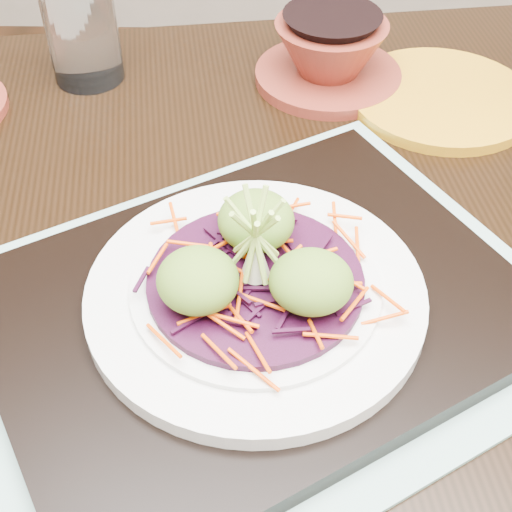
{
  "coord_description": "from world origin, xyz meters",
  "views": [
    {
      "loc": [
        -0.04,
        -0.34,
        1.19
      ],
      "look_at": [
        -0.05,
        0.04,
        0.82
      ],
      "focal_mm": 50.0,
      "sensor_mm": 36.0,
      "label": 1
    }
  ],
  "objects_px": {
    "dining_table": "(285,316)",
    "white_plate": "(256,293)",
    "serving_tray": "(256,308)",
    "yellow_plate": "(441,98)",
    "water_glass": "(82,32)",
    "terracotta_bowl_set": "(329,56)"
  },
  "relations": [
    {
      "from": "white_plate",
      "to": "water_glass",
      "type": "xyz_separation_m",
      "value": [
        -0.19,
        0.36,
        0.03
      ]
    },
    {
      "from": "serving_tray",
      "to": "yellow_plate",
      "type": "distance_m",
      "value": 0.37
    },
    {
      "from": "serving_tray",
      "to": "yellow_plate",
      "type": "relative_size",
      "value": 1.98
    },
    {
      "from": "terracotta_bowl_set",
      "to": "yellow_plate",
      "type": "xyz_separation_m",
      "value": [
        0.12,
        -0.04,
        -0.02
      ]
    },
    {
      "from": "serving_tray",
      "to": "terracotta_bowl_set",
      "type": "bearing_deg",
      "value": 47.02
    },
    {
      "from": "dining_table",
      "to": "white_plate",
      "type": "distance_m",
      "value": 0.16
    },
    {
      "from": "yellow_plate",
      "to": "serving_tray",
      "type": "bearing_deg",
      "value": -122.13
    },
    {
      "from": "serving_tray",
      "to": "water_glass",
      "type": "relative_size",
      "value": 3.54
    },
    {
      "from": "dining_table",
      "to": "water_glass",
      "type": "relative_size",
      "value": 12.01
    },
    {
      "from": "serving_tray",
      "to": "terracotta_bowl_set",
      "type": "relative_size",
      "value": 2.34
    },
    {
      "from": "white_plate",
      "to": "serving_tray",
      "type": "bearing_deg",
      "value": 180.0
    },
    {
      "from": "water_glass",
      "to": "terracotta_bowl_set",
      "type": "relative_size",
      "value": 0.66
    },
    {
      "from": "serving_tray",
      "to": "dining_table",
      "type": "bearing_deg",
      "value": 42.28
    },
    {
      "from": "serving_tray",
      "to": "yellow_plate",
      "type": "bearing_deg",
      "value": 26.82
    },
    {
      "from": "white_plate",
      "to": "terracotta_bowl_set",
      "type": "xyz_separation_m",
      "value": [
        0.07,
        0.35,
        0.0
      ]
    },
    {
      "from": "dining_table",
      "to": "white_plate",
      "type": "bearing_deg",
      "value": -115.13
    },
    {
      "from": "dining_table",
      "to": "white_plate",
      "type": "relative_size",
      "value": 5.22
    },
    {
      "from": "dining_table",
      "to": "water_glass",
      "type": "xyz_separation_m",
      "value": [
        -0.22,
        0.27,
        0.16
      ]
    },
    {
      "from": "yellow_plate",
      "to": "terracotta_bowl_set",
      "type": "bearing_deg",
      "value": 160.28
    },
    {
      "from": "dining_table",
      "to": "water_glass",
      "type": "bearing_deg",
      "value": 121.25
    },
    {
      "from": "dining_table",
      "to": "terracotta_bowl_set",
      "type": "distance_m",
      "value": 0.3
    },
    {
      "from": "dining_table",
      "to": "white_plate",
      "type": "xyz_separation_m",
      "value": [
        -0.03,
        -0.09,
        0.13
      ]
    }
  ]
}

